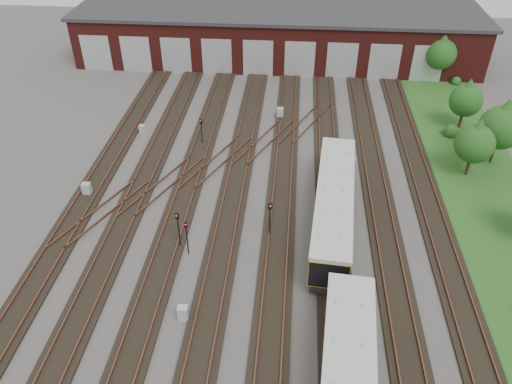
{
  "coord_description": "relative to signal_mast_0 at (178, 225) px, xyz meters",
  "views": [
    {
      "loc": [
        2.75,
        -23.65,
        24.87
      ],
      "look_at": [
        0.08,
        7.21,
        2.0
      ],
      "focal_mm": 35.0,
      "sensor_mm": 36.0,
      "label": 1
    }
  ],
  "objects": [
    {
      "name": "relay_cabinet_0",
      "position": [
        -9.01,
        5.56,
        -1.41
      ],
      "size": [
        0.69,
        0.58,
        1.13
      ],
      "primitive_type": "cube",
      "rotation": [
        0.0,
        0.0,
        0.02
      ],
      "color": "#AEB1B4",
      "rests_on": "ground"
    },
    {
      "name": "tree_3",
      "position": [
        23.12,
        11.32,
        1.57
      ],
      "size": [
        3.33,
        3.33,
        5.52
      ],
      "color": "#342017",
      "rests_on": "ground"
    },
    {
      "name": "relay_cabinet_1",
      "position": [
        -7.2,
        16.0,
        -1.52
      ],
      "size": [
        0.63,
        0.56,
        0.91
      ],
      "primitive_type": "cube",
      "rotation": [
        0.0,
        0.0,
        -0.22
      ],
      "color": "#AEB1B4",
      "rests_on": "ground"
    },
    {
      "name": "relay_cabinet_4",
      "position": [
        13.21,
        11.76,
        -1.53
      ],
      "size": [
        0.59,
        0.51,
        0.9
      ],
      "primitive_type": "cube",
      "rotation": [
        0.0,
        0.0,
        -0.13
      ],
      "color": "#AEB1B4",
      "rests_on": "ground"
    },
    {
      "name": "bush_2",
      "position": [
        26.68,
        30.67,
        -1.41
      ],
      "size": [
        1.13,
        1.13,
        1.13
      ],
      "primitive_type": "sphere",
      "color": "#1F4814",
      "rests_on": "ground"
    },
    {
      "name": "track_network",
      "position": [
        4.91,
        -2.19,
        -1.87
      ],
      "size": [
        30.4,
        70.0,
        0.33
      ],
      "color": "black",
      "rests_on": "ground"
    },
    {
      "name": "relay_cabinet_2",
      "position": [
        1.58,
        -6.53,
        -1.45
      ],
      "size": [
        0.65,
        0.55,
        1.05
      ],
      "primitive_type": "cube",
      "rotation": [
        0.0,
        0.0,
        0.05
      ],
      "color": "#AEB1B4",
      "rests_on": "ground"
    },
    {
      "name": "relay_cabinet_3",
      "position": [
        6.29,
        20.48,
        -1.41
      ],
      "size": [
        0.72,
        0.62,
        1.13
      ],
      "primitive_type": "cube",
      "rotation": [
        0.0,
        0.0,
        0.08
      ],
      "color": "#AEB1B4",
      "rests_on": "ground"
    },
    {
      "name": "bush_1",
      "position": [
        23.3,
        18.16,
        -1.25
      ],
      "size": [
        1.46,
        1.46,
        1.46
      ],
      "primitive_type": "sphere",
      "color": "#1F4814",
      "rests_on": "ground"
    },
    {
      "name": "ground",
      "position": [
        5.08,
        -2.77,
        -1.98
      ],
      "size": [
        120.0,
        120.0,
        0.0
      ],
      "primitive_type": "plane",
      "color": "#474442",
      "rests_on": "ground"
    },
    {
      "name": "signal_mast_2",
      "position": [
        -0.91,
        14.48,
        -0.24
      ],
      "size": [
        0.26,
        0.25,
        2.7
      ],
      "rotation": [
        0.0,
        0.0,
        -0.29
      ],
      "color": "black",
      "rests_on": "ground"
    },
    {
      "name": "tree_2",
      "position": [
        25.82,
        13.47,
        2.15
      ],
      "size": [
        3.87,
        3.87,
        6.42
      ],
      "color": "#342017",
      "rests_on": "ground"
    },
    {
      "name": "tree_0",
      "position": [
        24.42,
        31.39,
        1.84
      ],
      "size": [
        3.58,
        3.58,
        5.94
      ],
      "color": "#342017",
      "rests_on": "ground"
    },
    {
      "name": "tree_1",
      "position": [
        24.54,
        19.91,
        1.44
      ],
      "size": [
        3.21,
        3.21,
        5.32
      ],
      "color": "#342017",
      "rests_on": "ground"
    },
    {
      "name": "grass_verge",
      "position": [
        24.08,
        7.23,
        -1.95
      ],
      "size": [
        8.0,
        55.0,
        0.05
      ],
      "primitive_type": "cube",
      "color": "#26521B",
      "rests_on": "ground"
    },
    {
      "name": "signal_mast_3",
      "position": [
        6.41,
        1.74,
        0.0
      ],
      "size": [
        0.31,
        0.29,
        3.06
      ],
      "rotation": [
        0.0,
        0.0,
        0.3
      ],
      "color": "black",
      "rests_on": "ground"
    },
    {
      "name": "signal_mast_0",
      "position": [
        0.0,
        0.0,
        0.0
      ],
      "size": [
        0.27,
        0.26,
        3.09
      ],
      "rotation": [
        0.0,
        0.0,
        -0.2
      ],
      "color": "black",
      "rests_on": "ground"
    },
    {
      "name": "maintenance_shed",
      "position": [
        5.07,
        37.2,
        1.23
      ],
      "size": [
        51.0,
        12.5,
        6.35
      ],
      "color": "#541815",
      "rests_on": "ground"
    },
    {
      "name": "signal_mast_1",
      "position": [
        0.73,
        -0.69,
        -0.12
      ],
      "size": [
        0.26,
        0.24,
        2.91
      ],
      "rotation": [
        0.0,
        0.0,
        0.22
      ],
      "color": "black",
      "rests_on": "ground"
    }
  ]
}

